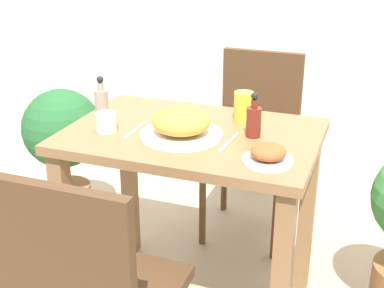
{
  "coord_description": "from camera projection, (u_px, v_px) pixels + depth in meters",
  "views": [
    {
      "loc": [
        0.64,
        -1.71,
        1.48
      ],
      "look_at": [
        0.0,
        0.0,
        0.72
      ],
      "focal_mm": 50.0,
      "sensor_mm": 36.0,
      "label": 1
    }
  ],
  "objects": [
    {
      "name": "drink_cup",
      "position": [
        106.0,
        122.0,
        1.95
      ],
      "size": [
        0.08,
        0.08,
        0.07
      ],
      "color": "silver",
      "rests_on": "dining_table"
    },
    {
      "name": "sauce_bottle",
      "position": [
        101.0,
        101.0,
        2.09
      ],
      "size": [
        0.05,
        0.05,
        0.16
      ],
      "color": "gray",
      "rests_on": "dining_table"
    },
    {
      "name": "juice_glass",
      "position": [
        244.0,
        107.0,
        2.04
      ],
      "size": [
        0.07,
        0.07,
        0.12
      ],
      "color": "gold",
      "rests_on": "dining_table"
    },
    {
      "name": "fork_utensil",
      "position": [
        136.0,
        129.0,
        1.97
      ],
      "size": [
        0.01,
        0.18,
        0.0
      ],
      "rotation": [
        0.0,
        0.0,
        1.59
      ],
      "color": "silver",
      "rests_on": "dining_table"
    },
    {
      "name": "condiment_bottle",
      "position": [
        254.0,
        120.0,
        1.89
      ],
      "size": [
        0.05,
        0.05,
        0.16
      ],
      "color": "maroon",
      "rests_on": "dining_table"
    },
    {
      "name": "spoon_utensil",
      "position": [
        229.0,
        142.0,
        1.86
      ],
      "size": [
        0.02,
        0.18,
        0.0
      ],
      "rotation": [
        0.0,
        0.0,
        1.51
      ],
      "color": "silver",
      "rests_on": "dining_table"
    },
    {
      "name": "dining_table",
      "position": [
        192.0,
        168.0,
        2.02
      ],
      "size": [
        0.92,
        0.63,
        0.77
      ],
      "color": "olive",
      "rests_on": "ground_plane"
    },
    {
      "name": "potted_plant_left",
      "position": [
        64.0,
        144.0,
        2.61
      ],
      "size": [
        0.38,
        0.38,
        0.75
      ],
      "color": "brown",
      "rests_on": "ground_plane"
    },
    {
      "name": "food_plate",
      "position": [
        181.0,
        124.0,
        1.9
      ],
      "size": [
        0.3,
        0.3,
        0.1
      ],
      "color": "white",
      "rests_on": "dining_table"
    },
    {
      "name": "chair_far",
      "position": [
        255.0,
        134.0,
        2.64
      ],
      "size": [
        0.42,
        0.42,
        0.91
      ],
      "color": "#4C331E",
      "rests_on": "ground_plane"
    },
    {
      "name": "side_plate",
      "position": [
        268.0,
        155.0,
        1.7
      ],
      "size": [
        0.17,
        0.17,
        0.06
      ],
      "color": "white",
      "rests_on": "dining_table"
    }
  ]
}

